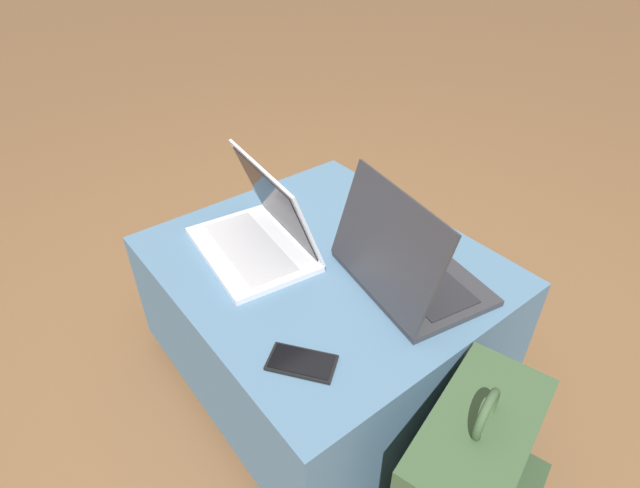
{
  "coord_description": "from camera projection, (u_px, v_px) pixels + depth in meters",
  "views": [
    {
      "loc": [
        0.8,
        -0.64,
        1.22
      ],
      "look_at": [
        0.03,
        -0.03,
        0.49
      ],
      "focal_mm": 28.0,
      "sensor_mm": 36.0,
      "label": 1
    }
  ],
  "objects": [
    {
      "name": "ottoman",
      "position": [
        324.0,
        316.0,
        1.42
      ],
      "size": [
        0.84,
        0.76,
        0.41
      ],
      "color": "#2A3D4E",
      "rests_on": "ground_plane"
    },
    {
      "name": "laptop_near",
      "position": [
        260.0,
        233.0,
        1.31
      ],
      "size": [
        0.38,
        0.29,
        0.25
      ],
      "rotation": [
        0.0,
        0.0,
        -0.12
      ],
      "color": "silver",
      "rests_on": "ottoman"
    },
    {
      "name": "laptop_far",
      "position": [
        404.0,
        266.0,
        1.19
      ],
      "size": [
        0.4,
        0.32,
        0.26
      ],
      "rotation": [
        0.0,
        0.0,
        2.96
      ],
      "color": "#333338",
      "rests_on": "ottoman"
    },
    {
      "name": "ground_plane",
      "position": [
        323.0,
        364.0,
        1.55
      ],
      "size": [
        14.0,
        14.0,
        0.0
      ],
      "primitive_type": "plane",
      "color": "brown"
    },
    {
      "name": "cell_phone",
      "position": [
        302.0,
        363.0,
        1.02
      ],
      "size": [
        0.16,
        0.14,
        0.01
      ],
      "rotation": [
        0.0,
        0.0,
        5.35
      ],
      "color": "black",
      "rests_on": "ottoman"
    }
  ]
}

